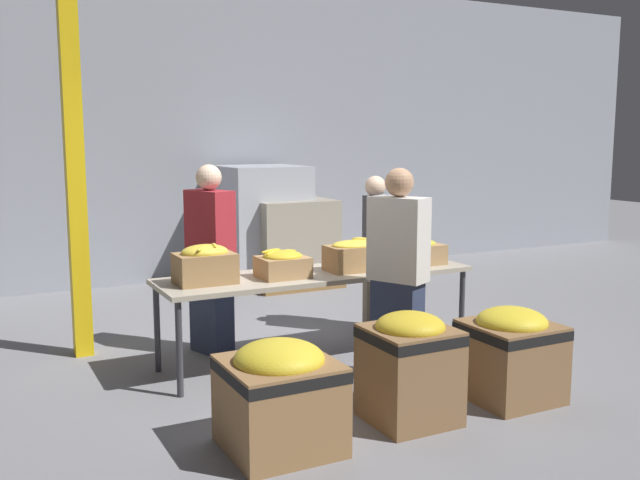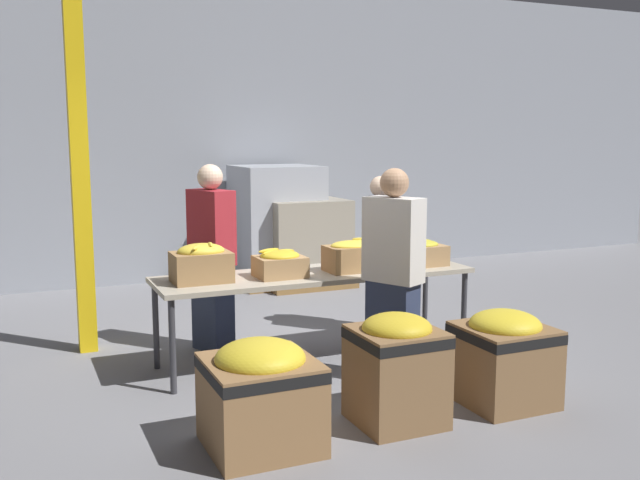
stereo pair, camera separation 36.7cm
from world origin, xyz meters
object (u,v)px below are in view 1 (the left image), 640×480
(banana_box_3, at_px, (420,251))
(sorting_table, at_px, (317,278))
(banana_box_1, at_px, (283,264))
(donation_bin_0, at_px, (279,392))
(pallet_stack_1, at_px, (262,226))
(volunteer_0, at_px, (375,254))
(donation_bin_2, at_px, (511,351))
(donation_bin_1, at_px, (410,364))
(volunteer_1, at_px, (398,276))
(banana_box_2, at_px, (353,255))
(volunteer_2, at_px, (211,260))
(pallet_stack_0, at_px, (288,243))
(banana_box_0, at_px, (205,264))
(support_pillar, at_px, (73,126))

(banana_box_3, bearing_deg, sorting_table, 177.01)
(banana_box_1, relative_size, banana_box_3, 1.02)
(donation_bin_0, bearing_deg, pallet_stack_1, 68.60)
(banana_box_1, bearing_deg, volunteer_0, 27.40)
(banana_box_1, bearing_deg, pallet_stack_1, 70.21)
(banana_box_1, bearing_deg, donation_bin_2, -49.93)
(donation_bin_0, height_order, donation_bin_1, donation_bin_1)
(banana_box_1, bearing_deg, volunteer_1, -42.85)
(banana_box_2, distance_m, volunteer_2, 1.26)
(volunteer_0, distance_m, pallet_stack_0, 2.42)
(banana_box_0, height_order, pallet_stack_1, pallet_stack_1)
(banana_box_1, bearing_deg, sorting_table, 9.25)
(volunteer_1, relative_size, donation_bin_0, 2.44)
(banana_box_0, xyz_separation_m, volunteer_2, (0.26, 0.63, -0.09))
(donation_bin_1, xyz_separation_m, donation_bin_2, (0.89, 0.00, -0.04))
(sorting_table, xyz_separation_m, volunteer_2, (-0.73, 0.63, 0.11))
(volunteer_0, xyz_separation_m, pallet_stack_1, (-0.11, 2.61, -0.00))
(sorting_table, xyz_separation_m, banana_box_2, (0.32, -0.06, 0.19))
(sorting_table, relative_size, volunteer_2, 1.62)
(sorting_table, relative_size, support_pillar, 0.68)
(banana_box_0, height_order, donation_bin_1, banana_box_0)
(banana_box_2, relative_size, donation_bin_2, 0.66)
(banana_box_0, distance_m, donation_bin_1, 1.82)
(banana_box_0, relative_size, volunteer_0, 0.30)
(donation_bin_0, distance_m, donation_bin_2, 1.84)
(banana_box_1, distance_m, donation_bin_0, 1.64)
(banana_box_3, relative_size, volunteer_2, 0.23)
(banana_box_2, height_order, volunteer_0, volunteer_0)
(donation_bin_0, relative_size, pallet_stack_0, 0.61)
(volunteer_1, bearing_deg, support_pillar, 23.39)
(volunteer_0, relative_size, pallet_stack_1, 1.00)
(volunteer_0, bearing_deg, volunteer_2, -66.77)
(volunteer_2, relative_size, support_pillar, 0.42)
(volunteer_0, height_order, pallet_stack_0, volunteer_0)
(support_pillar, xyz_separation_m, pallet_stack_1, (2.60, 2.14, -1.24))
(banana_box_2, height_order, donation_bin_0, banana_box_2)
(banana_box_1, relative_size, donation_bin_0, 0.57)
(sorting_table, bearing_deg, donation_bin_1, -91.78)
(banana_box_0, bearing_deg, pallet_stack_1, 60.51)
(banana_box_0, xyz_separation_m, donation_bin_1, (0.94, -1.47, -0.52))
(banana_box_1, bearing_deg, support_pillar, 141.52)
(pallet_stack_0, bearing_deg, support_pillar, -146.04)
(pallet_stack_1, bearing_deg, sorting_table, -104.54)
(sorting_table, xyz_separation_m, volunteer_1, (0.35, -0.70, 0.11))
(donation_bin_0, distance_m, pallet_stack_0, 4.96)
(banana_box_1, bearing_deg, pallet_stack_0, 64.65)
(volunteer_0, height_order, pallet_stack_1, pallet_stack_1)
(banana_box_3, bearing_deg, banana_box_1, -179.87)
(banana_box_3, height_order, volunteer_1, volunteer_1)
(volunteer_1, height_order, donation_bin_1, volunteer_1)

